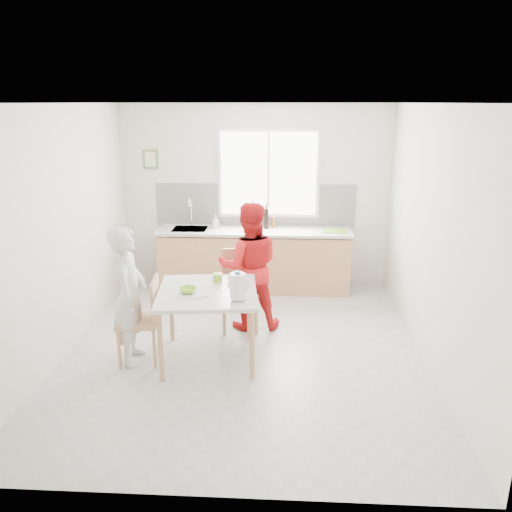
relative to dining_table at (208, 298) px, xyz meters
The scene contains 21 objects.
ground 0.84m from the dining_table, 31.73° to the left, with size 4.50×4.50×0.00m, color #B7B7B2.
room_shell 1.03m from the dining_table, 31.73° to the left, with size 4.50×4.50×4.50m.
window 2.71m from the dining_table, 76.98° to the left, with size 1.50×0.06×1.30m.
backsplash 2.55m from the dining_table, 81.52° to the left, with size 3.00×0.02×0.65m, color white.
picture_frame 2.98m from the dining_table, 115.67° to the left, with size 0.22×0.03×0.28m.
kitchen_counter 2.23m from the dining_table, 80.52° to the left, with size 2.84×0.64×1.37m.
dining_table is the anchor object (origin of this frame).
chair_left 0.71m from the dining_table, behind, with size 0.47×0.47×0.93m.
chair_far 0.91m from the dining_table, 72.77° to the left, with size 0.50×0.50×0.98m.
person_white 0.82m from the dining_table, behind, with size 0.55×0.36×1.50m, color silver.
person_red 0.94m from the dining_table, 65.52° to the left, with size 0.77×0.60×1.58m, color red.
bowl_green 0.23m from the dining_table, 160.18° to the right, with size 0.17×0.17×0.05m, color #85CE2F.
bowl_white 0.41m from the dining_table, 45.58° to the left, with size 0.21×0.21×0.05m, color white.
milk_jug 0.49m from the dining_table, 35.07° to the right, with size 0.22×0.16×0.29m.
green_box 0.32m from the dining_table, 76.13° to the left, with size 0.10×0.10×0.09m, color #7BB429.
spoon 0.25m from the dining_table, 104.20° to the right, with size 0.01×0.01×0.16m, color #A5A5AA.
cutting_board 2.65m from the dining_table, 54.36° to the left, with size 0.35×0.25×0.01m, color #77C62D.
wine_bottle_a 2.38m from the dining_table, 81.29° to the left, with size 0.07×0.07×0.32m, color black.
wine_bottle_b 2.36m from the dining_table, 76.52° to the left, with size 0.07×0.07×0.30m, color black.
jar_amber 2.44m from the dining_table, 74.53° to the left, with size 0.06×0.06×0.16m, color brown.
soap_bottle 2.29m from the dining_table, 95.30° to the left, with size 0.08×0.09×0.19m, color #999999.
Camera 1 is at (0.42, -5.13, 2.71)m, focal length 35.00 mm.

